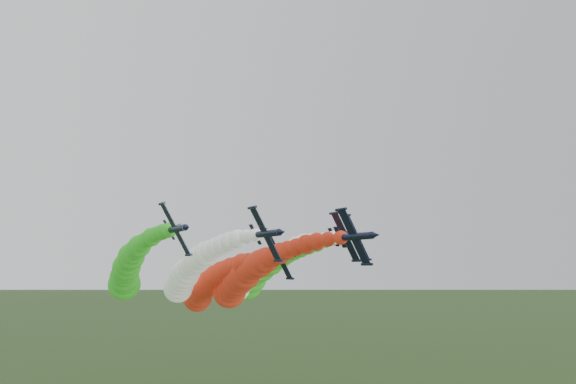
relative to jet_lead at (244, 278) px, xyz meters
name	(u,v)px	position (x,y,z in m)	size (l,w,h in m)	color
jet_lead	(244,278)	(0.00, 0.00, 0.00)	(17.00, 81.39, 21.39)	black
jet_inner_left	(189,273)	(-11.65, 8.53, 1.10)	(16.38, 80.78, 20.77)	black
jet_inner_right	(248,275)	(7.65, 13.22, 0.59)	(17.17, 81.56, 21.55)	black
jet_outer_left	(128,270)	(-23.86, 21.11, 1.82)	(16.95, 81.35, 21.34)	black
jet_outer_right	(261,273)	(14.63, 18.45, 1.02)	(17.21, 81.60, 21.60)	black
jet_trail	(208,286)	(1.67, 27.87, -2.84)	(17.05, 81.45, 21.44)	black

